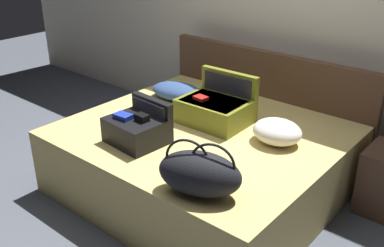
% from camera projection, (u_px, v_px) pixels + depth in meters
% --- Properties ---
extents(ground_plane, '(12.00, 12.00, 0.00)m').
position_uv_depth(ground_plane, '(170.00, 209.00, 3.45)').
color(ground_plane, '#4C515B').
extents(back_wall, '(8.00, 0.10, 2.60)m').
position_uv_depth(back_wall, '(289.00, 9.00, 4.05)').
color(back_wall, beige).
rests_on(back_wall, ground).
extents(bed, '(2.05, 1.82, 0.54)m').
position_uv_depth(bed, '(203.00, 159.00, 3.61)').
color(bed, tan).
rests_on(bed, ground).
extents(headboard, '(2.09, 0.08, 0.97)m').
position_uv_depth(headboard, '(266.00, 102.00, 4.19)').
color(headboard, '#4C3323').
rests_on(headboard, ground).
extents(hard_case_large, '(0.54, 0.45, 0.38)m').
position_uv_depth(hard_case_large, '(216.00, 108.00, 3.59)').
color(hard_case_large, olive).
rests_on(hard_case_large, bed).
extents(hard_case_medium, '(0.43, 0.39, 0.30)m').
position_uv_depth(hard_case_medium, '(137.00, 128.00, 3.26)').
color(hard_case_medium, black).
rests_on(hard_case_medium, bed).
extents(duffel_bag, '(0.58, 0.44, 0.35)m').
position_uv_depth(duffel_bag, '(200.00, 173.00, 2.63)').
color(duffel_bag, black).
rests_on(duffel_bag, bed).
extents(pillow_near_headboard, '(0.54, 0.39, 0.15)m').
position_uv_depth(pillow_near_headboard, '(177.00, 91.00, 4.08)').
color(pillow_near_headboard, navy).
rests_on(pillow_near_headboard, bed).
extents(pillow_center_head, '(0.38, 0.33, 0.18)m').
position_uv_depth(pillow_center_head, '(277.00, 132.00, 3.26)').
color(pillow_center_head, white).
rests_on(pillow_center_head, bed).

